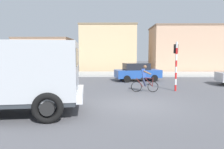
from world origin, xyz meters
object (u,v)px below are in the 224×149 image
truck_foreground (11,73)px  traffic_light_pole (176,59)px  cyclist (145,79)px  car_white_mid (137,72)px

truck_foreground → traffic_light_pole: bearing=34.1°
cyclist → truck_foreground: bearing=-140.3°
car_white_mid → truck_foreground: bearing=-120.4°
cyclist → car_white_mid: size_ratio=0.41×
truck_foreground → cyclist: 7.80m
traffic_light_pole → cyclist: bearing=-166.7°
truck_foreground → car_white_mid: 12.10m
truck_foreground → cyclist: truck_foreground is taller
cyclist → traffic_light_pole: 2.47m
car_white_mid → cyclist: bearing=-91.5°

